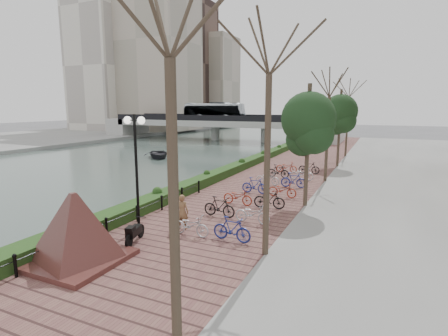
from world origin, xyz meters
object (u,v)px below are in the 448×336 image
Objects in this scene: boat at (158,154)px; granite_monument at (76,227)px; lamppost at (136,148)px; pedestrian at (182,212)px; motorcycle at (135,232)px.

granite_monument is at bearing -101.92° from boat.
lamppost is at bearing -98.18° from boat.
lamppost is at bearing 21.98° from pedestrian.
motorcycle is at bearing 58.25° from pedestrian.
granite_monument is at bearing 61.07° from pedestrian.
pedestrian is at bearing 31.06° from lamppost.
lamppost reaches higher than pedestrian.
motorcycle is 2.33m from pedestrian.
boat is at bearing 119.56° from granite_monument.
lamppost reaches higher than granite_monument.
granite_monument is 1.05× the size of boat.
granite_monument reaches higher than boat.
boat is (-13.90, 24.51, -1.28)m from granite_monument.
pedestrian is 0.36× the size of boat.
lamppost is 3.49× the size of motorcycle.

